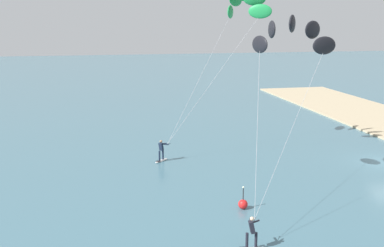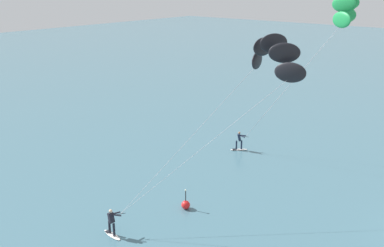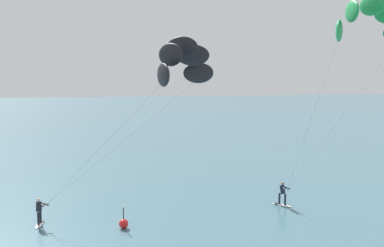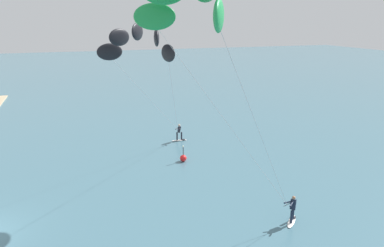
% 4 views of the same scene
% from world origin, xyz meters
% --- Properties ---
extents(kitesurfer_nearshore, '(5.69, 9.37, 13.32)m').
position_xyz_m(kitesurfer_nearshore, '(6.35, 10.05, 11.62)').
color(kitesurfer_nearshore, white).
rests_on(kitesurfer_nearshore, ground).
extents(kitesurfer_mid_water, '(10.40, 8.48, 11.12)m').
position_xyz_m(kitesurfer_mid_water, '(-3.73, 10.08, 9.52)').
color(kitesurfer_mid_water, white).
rests_on(kitesurfer_mid_water, ground).
extents(marker_buoy, '(0.56, 0.56, 1.38)m').
position_xyz_m(marker_buoy, '(-6.51, 13.81, 0.30)').
color(marker_buoy, red).
rests_on(marker_buoy, ground).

